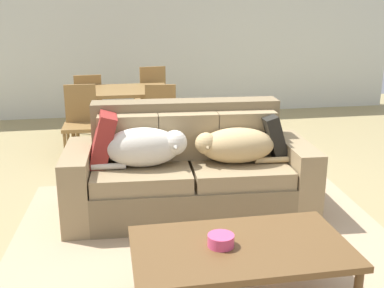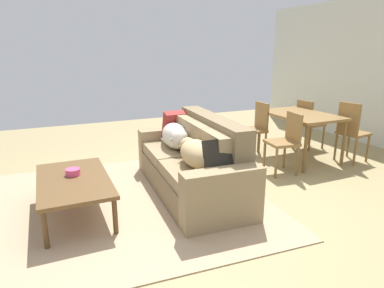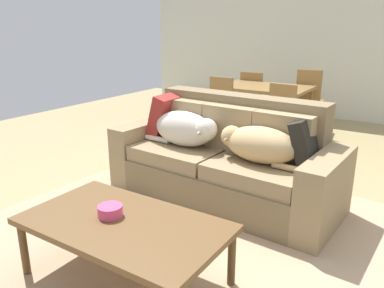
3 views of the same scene
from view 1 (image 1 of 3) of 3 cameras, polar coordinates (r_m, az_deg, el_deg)
name	(u,v)px [view 1 (image 1 of 3)]	position (r m, az deg, el deg)	size (l,w,h in m)	color
ground_plane	(218,208)	(4.34, 3.19, -7.69)	(10.00, 10.00, 0.00)	tan
back_partition	(163,32)	(7.92, -3.55, 13.34)	(8.00, 0.12, 2.70)	silver
area_rug	(212,264)	(3.46, 2.38, -14.29)	(2.99, 3.33, 0.01)	tan
couch	(189,172)	(4.15, -0.37, -3.42)	(2.16, 0.98, 0.95)	#796749
dog_on_left_cushion	(147,147)	(3.92, -5.52, -0.34)	(0.80, 0.36, 0.33)	beige
dog_on_right_cushion	(235,145)	(4.02, 5.18, -0.16)	(0.79, 0.38, 0.30)	tan
throw_pillow_by_left_arm	(103,138)	(4.08, -10.76, 0.67)	(0.14, 0.46, 0.46)	maroon
throw_pillow_by_right_arm	(270,135)	(4.25, 9.46, 1.04)	(0.11, 0.41, 0.41)	black
coffee_table	(241,251)	(2.87, 5.90, -12.72)	(1.28, 0.73, 0.42)	brown
bowl_on_coffee_table	(221,240)	(2.81, 3.51, -11.56)	(0.16, 0.16, 0.07)	#EA4C7F
dining_table	(119,95)	(6.07, -8.78, 5.87)	(1.25, 0.85, 0.75)	olive
dining_chair_near_left	(81,120)	(5.59, -13.28, 2.81)	(0.41, 0.41, 0.90)	olive
dining_chair_near_right	(161,119)	(5.51, -3.80, 3.09)	(0.45, 0.45, 0.89)	olive
dining_chair_far_left	(89,102)	(6.65, -12.40, 4.99)	(0.43, 0.43, 0.88)	olive
dining_chair_far_right	(151,96)	(6.74, -4.93, 5.78)	(0.45, 0.45, 0.96)	olive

